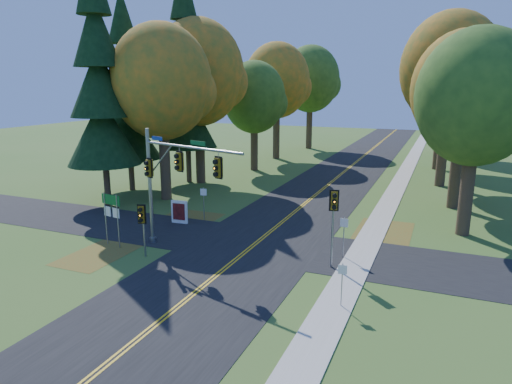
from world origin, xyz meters
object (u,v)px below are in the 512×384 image
at_px(east_signal_pole, 334,209).
at_px(info_kiosk, 179,212).
at_px(traffic_mast, 169,174).
at_px(route_sign_cluster, 111,209).

distance_m(east_signal_pole, info_kiosk, 12.40).
xyz_separation_m(traffic_mast, info_kiosk, (-2.34, 4.53, -3.63)).
xyz_separation_m(east_signal_pole, info_kiosk, (-11.56, 3.79, -2.40)).
height_order(traffic_mast, route_sign_cluster, traffic_mast).
bearing_deg(traffic_mast, east_signal_pole, 21.72).
bearing_deg(traffic_mast, info_kiosk, 134.40).
relative_size(route_sign_cluster, info_kiosk, 1.99).
bearing_deg(info_kiosk, traffic_mast, -68.37).
distance_m(traffic_mast, route_sign_cluster, 4.23).
relative_size(east_signal_pole, info_kiosk, 2.63).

